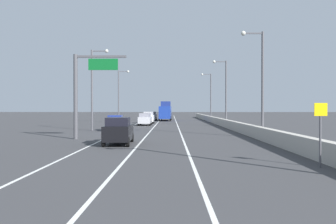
{
  "coord_description": "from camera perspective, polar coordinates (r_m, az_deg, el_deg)",
  "views": [
    {
      "loc": [
        0.42,
        -3.55,
        2.78
      ],
      "look_at": [
        0.07,
        41.5,
        2.23
      ],
      "focal_mm": 37.03,
      "sensor_mm": 36.0,
      "label": 1
    }
  ],
  "objects": [
    {
      "name": "car_gray_3",
      "position": [
        75.88,
        -2.62,
        -0.67
      ],
      "size": [
        1.95,
        4.12,
        1.93
      ],
      "color": "slate",
      "rests_on": "ground_plane"
    },
    {
      "name": "jersey_barrier_right",
      "position": [
        44.31,
        10.68,
        -2.2
      ],
      "size": [
        0.6,
        120.0,
        1.1
      ],
      "primitive_type": "cube",
      "color": "#B2ADA3",
      "rests_on": "ground_plane"
    },
    {
      "name": "lane_stripe_left",
      "position": [
        58.92,
        -5.32,
        -2.0
      ],
      "size": [
        0.16,
        130.0,
        0.0
      ],
      "primitive_type": "cube",
      "color": "silver",
      "rests_on": "ground_plane"
    },
    {
      "name": "overhead_sign_gantry",
      "position": [
        31.53,
        -13.68,
        4.22
      ],
      "size": [
        4.68,
        0.36,
        7.5
      ],
      "color": "#47474C",
      "rests_on": "ground_plane"
    },
    {
      "name": "speed_advisory_sign",
      "position": [
        17.59,
        23.8,
        -2.67
      ],
      "size": [
        0.6,
        0.11,
        3.0
      ],
      "color": "#4C4C51",
      "rests_on": "ground_plane"
    },
    {
      "name": "car_white_2",
      "position": [
        61.79,
        -3.22,
        -0.92
      ],
      "size": [
        1.99,
        4.24,
        2.08
      ],
      "color": "white",
      "rests_on": "ground_plane"
    },
    {
      "name": "box_truck",
      "position": [
        74.54,
        -0.43,
        0.03
      ],
      "size": [
        2.69,
        8.37,
        4.19
      ],
      "color": "navy",
      "rests_on": "ground_plane"
    },
    {
      "name": "lamp_post_left_mid",
      "position": [
        43.15,
        -12.07,
        4.55
      ],
      "size": [
        2.14,
        0.44,
        9.89
      ],
      "color": "#4C4C51",
      "rests_on": "ground_plane"
    },
    {
      "name": "ground_plane",
      "position": [
        67.61,
        0.09,
        -1.66
      ],
      "size": [
        320.0,
        320.0,
        0.0
      ],
      "primitive_type": "plane",
      "color": "#38383A"
    },
    {
      "name": "car_silver_0",
      "position": [
        54.72,
        -3.8,
        -1.2
      ],
      "size": [
        2.0,
        4.24,
        1.93
      ],
      "color": "#B7B7BC",
      "rests_on": "ground_plane"
    },
    {
      "name": "lamp_post_right_fourth",
      "position": [
        72.0,
        6.85,
        3.01
      ],
      "size": [
        2.14,
        0.44,
        9.89
      ],
      "color": "#4C4C51",
      "rests_on": "ground_plane"
    },
    {
      "name": "lamp_post_right_second",
      "position": [
        33.26,
        14.87,
        5.7
      ],
      "size": [
        2.14,
        0.44,
        9.89
      ],
      "color": "#4C4C51",
      "rests_on": "ground_plane"
    },
    {
      "name": "lamp_post_right_third",
      "position": [
        52.49,
        9.26,
        3.87
      ],
      "size": [
        2.14,
        0.44,
        9.89
      ],
      "color": "#4C4C51",
      "rests_on": "ground_plane"
    },
    {
      "name": "car_black_1",
      "position": [
        26.58,
        -8.13,
        -3.1
      ],
      "size": [
        2.08,
        4.59,
        2.05
      ],
      "color": "black",
      "rests_on": "ground_plane"
    },
    {
      "name": "lamp_post_left_far",
      "position": [
        66.44,
        -7.91,
        3.2
      ],
      "size": [
        2.14,
        0.44,
        9.89
      ],
      "color": "#4C4C51",
      "rests_on": "ground_plane"
    },
    {
      "name": "lane_stripe_right",
      "position": [
        58.63,
        1.5,
        -2.02
      ],
      "size": [
        0.16,
        130.0,
        0.0
      ],
      "primitive_type": "cube",
      "color": "silver",
      "rests_on": "ground_plane"
    },
    {
      "name": "car_blue_4",
      "position": [
        42.68,
        -8.6,
        -1.77
      ],
      "size": [
        2.03,
        4.7,
        1.89
      ],
      "color": "#1E389E",
      "rests_on": "ground_plane"
    },
    {
      "name": "lane_stripe_center",
      "position": [
        58.67,
        -1.92,
        -2.01
      ],
      "size": [
        0.16,
        130.0,
        0.0
      ],
      "primitive_type": "cube",
      "color": "silver",
      "rests_on": "ground_plane"
    }
  ]
}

